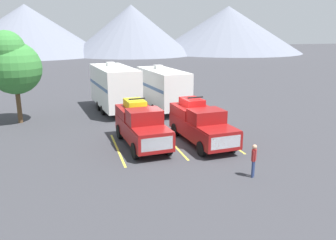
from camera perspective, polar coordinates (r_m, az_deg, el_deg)
name	(u,v)px	position (r m, az deg, el deg)	size (l,w,h in m)	color
ground_plane	(171,141)	(20.46, 0.42, -3.62)	(240.00, 240.00, 0.00)	#38383D
pickup_truck_a	(141,125)	(19.58, -4.54, -0.80)	(2.40, 5.53, 2.62)	maroon
pickup_truck_b	(200,123)	(20.13, 5.45, -0.50)	(2.44, 5.69, 2.60)	maroon
lot_stripe_a	(118,149)	(19.38, -8.46, -4.85)	(0.12, 5.50, 0.01)	gold
lot_stripe_b	(173,144)	(20.04, 0.81, -4.01)	(0.12, 5.50, 0.01)	gold
lot_stripe_c	(223,139)	(21.18, 9.26, -3.16)	(0.12, 5.50, 0.01)	gold
camper_trailer_a	(114,86)	(27.99, -9.00, 5.59)	(3.33, 8.26, 3.91)	white
camper_trailer_b	(163,87)	(27.96, -0.90, 5.49)	(3.04, 7.80, 3.65)	white
person_a	(254,158)	(15.87, 14.18, -6.26)	(0.29, 0.29, 1.55)	navy
tree_a	(12,63)	(26.05, -24.60, 8.60)	(3.66, 3.66, 6.49)	brown
mountain_ridge	(95,31)	(95.24, -12.11, 14.43)	(138.80, 44.88, 13.15)	slate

